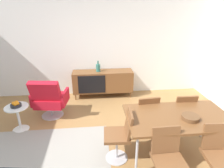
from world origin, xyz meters
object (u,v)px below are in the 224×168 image
wooden_bowl_on_table (190,117)px  dining_chair_front_left (168,158)px  dining_chair_near_window (121,134)px  side_table_round (18,115)px  vase_cobalt (98,68)px  sideboard (103,81)px  dining_table (178,118)px  dining_chair_back_left (145,113)px  lounge_chair_red (49,98)px  fruit_bowl (16,105)px  dining_chair_front_right (219,154)px  dining_chair_back_right (181,111)px

wooden_bowl_on_table → dining_chair_front_left: size_ratio=0.30×
dining_chair_near_window → side_table_round: dining_chair_near_window is taller
vase_cobalt → sideboard: bearing=-0.9°
vase_cobalt → dining_table: bearing=-64.0°
dining_chair_back_left → dining_table: bearing=-58.3°
wooden_bowl_on_table → dining_chair_near_window: dining_chair_near_window is taller
dining_table → lounge_chair_red: bearing=148.3°
side_table_round → lounge_chair_red: bearing=38.2°
sideboard → dining_chair_front_left: dining_chair_front_left is taller
lounge_chair_red → fruit_bowl: 0.68m
sideboard → dining_chair_front_right: bearing=-64.5°
dining_table → dining_chair_front_left: 0.70m
sideboard → dining_chair_near_window: size_ratio=1.87×
dining_chair_back_right → lounge_chair_red: (-2.60, 0.83, -0.00)m
dining_chair_back_left → side_table_round: 2.47m
dining_chair_near_window → dining_table: bearing=0.2°
sideboard → dining_chair_near_window: bearing=-86.4°
sideboard → side_table_round: bearing=-141.4°
wooden_bowl_on_table → dining_chair_front_right: (0.22, -0.45, -0.30)m
vase_cobalt → wooden_bowl_on_table: bearing=-62.4°
dining_table → lounge_chair_red: 2.65m
side_table_round → fruit_bowl: (0.00, -0.00, 0.24)m
dining_chair_front_right → dining_chair_front_left: (-0.71, 0.00, 0.00)m
lounge_chair_red → dining_chair_front_left: bearing=-45.7°
vase_cobalt → dining_table: 2.64m
vase_cobalt → dining_chair_front_left: bearing=-74.7°
dining_table → dining_chair_near_window: size_ratio=1.87×
dining_table → fruit_bowl: dining_table is taller
dining_chair_back_left → lounge_chair_red: size_ratio=0.90×
sideboard → lounge_chair_red: bearing=-141.2°
dining_table → dining_chair_near_window: dining_chair_near_window is taller
vase_cobalt → lounge_chair_red: size_ratio=0.30×
dining_chair_front_right → lounge_chair_red: 3.25m
dining_table → dining_chair_back_right: dining_chair_back_right is taller
vase_cobalt → dining_chair_back_left: bearing=-65.9°
sideboard → dining_chair_back_right: dining_chair_back_right is taller
side_table_round → vase_cobalt: bearing=40.6°
dining_table → wooden_bowl_on_table: bearing=-38.5°
sideboard → dining_chair_front_left: size_ratio=1.87×
sideboard → wooden_bowl_on_table: bearing=-64.6°
dining_table → lounge_chair_red: (-2.25, 1.39, -0.23)m
dining_chair_near_window → vase_cobalt: bearing=96.4°
vase_cobalt → fruit_bowl: bearing=-139.4°
dining_chair_back_right → dining_chair_front_left: bearing=-122.1°
dining_table → dining_chair_front_right: 0.70m
dining_chair_back_left → sideboard: bearing=111.0°
dining_table → dining_chair_front_right: bearing=-57.7°
dining_table → dining_chair_back_left: (-0.35, 0.56, -0.23)m
dining_table → fruit_bowl: (-2.78, 0.97, -0.13)m
vase_cobalt → lounge_chair_red: (-1.10, -0.98, -0.36)m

